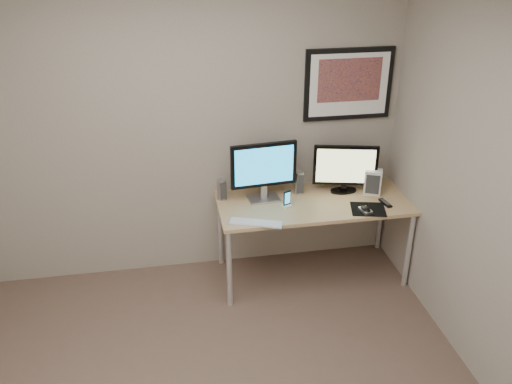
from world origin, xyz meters
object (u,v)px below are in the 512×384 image
Objects in this scene: monitor_tv at (345,168)px; fan_unit at (373,182)px; keyboard at (256,223)px; desk at (313,208)px; monitor_large at (264,169)px; speaker_left at (221,189)px; phone_dock at (287,199)px; framed_art at (349,84)px; speaker_right at (299,182)px.

fan_unit is at bearing -4.16° from monitor_tv.
fan_unit is at bearing 37.53° from keyboard.
keyboard is (-0.54, -0.28, 0.07)m from desk.
fan_unit is (0.94, -0.05, -0.17)m from monitor_large.
monitor_tv is at bearing -24.31° from speaker_left.
monitor_large reaches higher than phone_dock.
monitor_tv is at bearing 45.99° from keyboard.
monitor_tv is 0.59m from phone_dock.
monitor_tv is at bearing -174.08° from fan_unit.
fan_unit reaches higher than keyboard.
phone_dock is at bearing -148.48° from monitor_tv.
speaker_left is at bearing 133.55° from phone_dock.
keyboard is at bearing -139.16° from fan_unit.
framed_art reaches higher than keyboard.
speaker_right is at bearing 64.97° from keyboard.
framed_art is 0.92m from speaker_right.
desk is 0.62m from keyboard.
monitor_large is 2.54× the size of fan_unit.
fan_unit is (0.18, -0.28, -0.78)m from framed_art.
phone_dock is at bearing -125.55° from speaker_right.
speaker_right is at bearing -167.26° from fan_unit.
speaker_left is at bearing 163.81° from monitor_large.
framed_art reaches higher than monitor_large.
desk is 7.33× the size of fan_unit.
desk is 11.27× the size of phone_dock.
monitor_large is at bearing -159.70° from fan_unit.
keyboard reaches higher than desk.
framed_art reaches higher than speaker_right.
desk is at bearing -143.89° from monitor_tv.
monitor_tv is at bearing 22.81° from desk.
keyboard is at bearing -114.71° from monitor_large.
desk is at bearing -150.72° from fan_unit.
speaker_left is 0.84× the size of fan_unit.
monitor_large is at bearing -164.93° from monitor_tv.
framed_art is 3.71× the size of speaker_right.
monitor_large reaches higher than fan_unit.
keyboard is at bearing -165.37° from phone_dock.
framed_art is (0.35, 0.33, 0.96)m from desk.
framed_art is 1.37m from speaker_left.
speaker_right is at bearing -173.15° from monitor_tv.
desk is at bearing 47.66° from keyboard.
fan_unit is at bearing -27.09° from speaker_left.
monitor_tv is 0.27m from fan_unit.
monitor_tv is at bearing -7.36° from speaker_right.
monitor_large is 0.37m from speaker_right.
keyboard is (-0.30, -0.23, -0.06)m from phone_dock.
phone_dock reaches higher than desk.
fan_unit is (1.29, -0.12, 0.02)m from speaker_left.
fan_unit is (0.62, -0.12, 0.01)m from speaker_right.
monitor_large reaches higher than keyboard.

